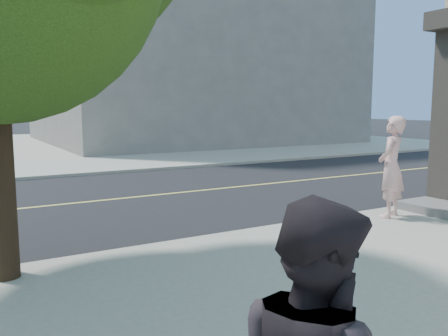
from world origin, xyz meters
TOP-DOWN VIEW (x-y plane):
  - sidewalk_ne at (13.50, 21.50)m, footprint 29.00×25.00m
  - filler_ne at (14.00, 22.00)m, footprint 18.00×16.00m
  - man_on_phone at (7.67, -0.66)m, footprint 0.89×0.76m

SIDE VIEW (x-z plane):
  - sidewalk_ne at x=13.50m, z-range 0.00..0.12m
  - man_on_phone at x=7.67m, z-range 0.12..2.18m
  - filler_ne at x=14.00m, z-range 0.12..14.12m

